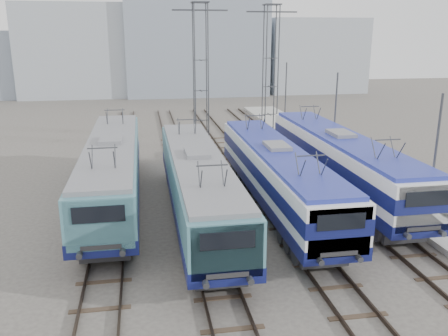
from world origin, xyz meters
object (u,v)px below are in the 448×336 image
locomotive_center_left (198,182)px  catenary_tower_west (201,71)px  catenary_tower_east (271,68)px  mast_mid (335,122)px  locomotive_far_left (112,168)px  mast_rear (285,100)px  mast_front (434,167)px  locomotive_center_right (277,172)px  locomotive_far_right (340,158)px

locomotive_center_left → catenary_tower_west: size_ratio=1.48×
catenary_tower_east → mast_mid: 10.69m
locomotive_far_left → mast_rear: size_ratio=2.63×
mast_front → mast_mid: size_ratio=1.00×
locomotive_far_left → mast_front: mast_front is taller
locomotive_center_left → mast_rear: 23.11m
locomotive_center_left → locomotive_center_right: size_ratio=1.00×
locomotive_far_right → locomotive_center_left: bearing=-162.6°
locomotive_far_right → catenary_tower_east: (-0.25, 15.53, 4.30)m
locomotive_center_right → mast_mid: 9.85m
catenary_tower_east → mast_rear: (2.10, 2.00, -3.14)m
locomotive_center_left → mast_front: bearing=-18.5°
locomotive_center_left → mast_front: size_ratio=2.53×
locomotive_far_left → mast_front: bearing=-24.3°
locomotive_center_left → catenary_tower_east: catenary_tower_east is taller
catenary_tower_west → mast_mid: 12.16m
mast_front → catenary_tower_west: bearing=113.3°
catenary_tower_west → mast_front: catenary_tower_west is taller
locomotive_far_left → mast_mid: 16.21m
mast_mid → mast_rear: (0.00, 12.00, 0.00)m
mast_front → mast_mid: (0.00, 12.00, 0.00)m
catenary_tower_east → mast_front: size_ratio=1.71×
locomotive_far_left → locomotive_far_right: size_ratio=1.00×
locomotive_center_left → mast_rear: mast_rear is taller
catenary_tower_east → locomotive_center_left: bearing=-115.5°
locomotive_far_right → locomotive_far_left: bearing=178.1°
locomotive_center_left → catenary_tower_east: (8.75, 18.36, 4.43)m
locomotive_center_left → locomotive_center_right: 4.60m
catenary_tower_west → mast_rear: catenary_tower_west is taller
locomotive_center_right → locomotive_far_right: bearing=22.9°
locomotive_center_right → mast_rear: size_ratio=2.52×
locomotive_far_right → mast_rear: mast_rear is taller
locomotive_far_left → locomotive_center_left: (4.50, -3.29, -0.08)m
mast_rear → mast_mid: bearing=-90.0°
locomotive_far_left → mast_mid: (15.35, 5.07, 1.21)m
locomotive_center_right → mast_rear: (6.35, 19.43, 1.25)m
locomotive_far_left → mast_mid: bearing=18.3°
locomotive_far_right → mast_rear: bearing=84.0°
locomotive_far_right → catenary_tower_west: bearing=116.5°
locomotive_far_right → catenary_tower_east: catenary_tower_east is taller
locomotive_far_left → locomotive_center_left: size_ratio=1.04×
mast_mid → locomotive_far_left: bearing=-161.7°
mast_mid → locomotive_far_right: bearing=-108.5°
locomotive_center_right → catenary_tower_west: (-2.25, 15.43, 4.39)m
locomotive_center_left → catenary_tower_east: size_ratio=1.48×
catenary_tower_west → mast_front: size_ratio=1.71×
catenary_tower_west → catenary_tower_east: bearing=17.1°
locomotive_center_left → locomotive_far_right: 9.43m
catenary_tower_west → mast_mid: (8.60, -8.00, -3.14)m
locomotive_center_right → catenary_tower_east: (4.25, 17.43, 4.39)m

